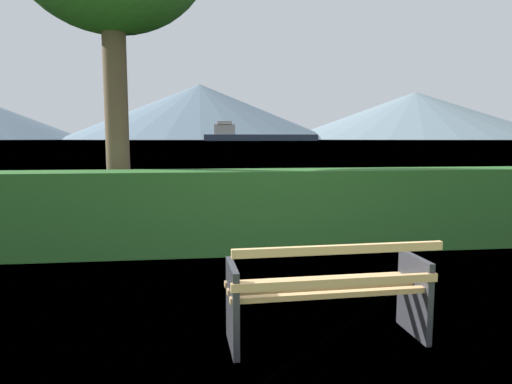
% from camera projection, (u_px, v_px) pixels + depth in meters
% --- Properties ---
extents(ground_plane, '(1400.00, 1400.00, 0.00)m').
position_uv_depth(ground_plane, '(325.00, 339.00, 3.78)').
color(ground_plane, '#4C6B33').
extents(water_surface, '(620.00, 620.00, 0.00)m').
position_uv_depth(water_surface, '(201.00, 141.00, 308.34)').
color(water_surface, slate).
rests_on(water_surface, ground_plane).
extents(park_bench, '(1.64, 0.64, 0.87)m').
position_uv_depth(park_bench, '(328.00, 292.00, 3.67)').
color(park_bench, tan).
rests_on(park_bench, ground_plane).
extents(hedge_row, '(10.23, 0.74, 1.19)m').
position_uv_depth(hedge_row, '(269.00, 210.00, 6.75)').
color(hedge_row, '#285B23').
rests_on(hedge_row, ground_plane).
extents(cargo_ship_large, '(72.03, 11.59, 12.18)m').
position_uv_depth(cargo_ship_large, '(252.00, 135.00, 289.25)').
color(cargo_ship_large, '#2D384C').
rests_on(cargo_ship_large, water_surface).
extents(distant_hills, '(857.70, 364.90, 70.12)m').
position_uv_depth(distant_hills, '(237.00, 114.00, 579.01)').
color(distant_hills, slate).
rests_on(distant_hills, ground_plane).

